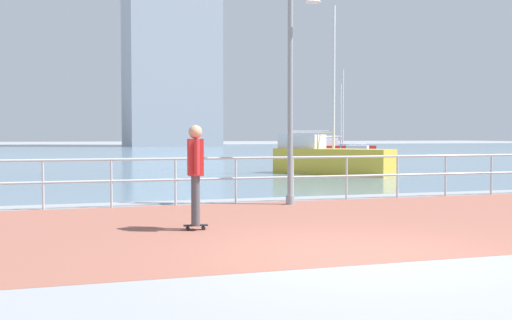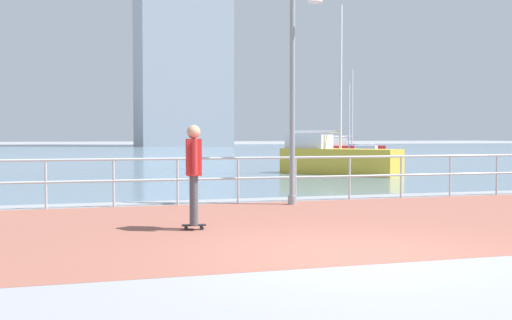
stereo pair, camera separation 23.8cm
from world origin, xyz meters
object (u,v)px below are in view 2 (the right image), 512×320
object	(u,v)px
lamppost	(299,72)
skateboarder	(194,167)
sailboat_blue	(350,151)
sailboat_navy	(351,157)
sailboat_ivory	(336,158)

from	to	relation	value
lamppost	skateboarder	xyz separation A→B (m)	(-2.90, -2.93, -1.94)
skateboarder	sailboat_blue	size ratio (longest dim) A/B	0.30
sailboat_navy	sailboat_blue	xyz separation A→B (m)	(2.96, 6.60, 0.15)
sailboat_blue	sailboat_ivory	world-z (taller)	sailboat_ivory
sailboat_navy	skateboarder	bearing A→B (deg)	-121.12
skateboarder	sailboat_blue	bearing A→B (deg)	60.53
skateboarder	sailboat_ivory	bearing A→B (deg)	57.62
lamppost	sailboat_navy	size ratio (longest dim) A/B	1.25
sailboat_ivory	sailboat_blue	bearing A→B (deg)	63.34
lamppost	skateboarder	bearing A→B (deg)	-134.72
sailboat_blue	lamppost	bearing A→B (deg)	-117.13
skateboarder	sailboat_ivory	distance (m)	15.01
skateboarder	sailboat_blue	distance (m)	30.48
sailboat_navy	sailboat_ivory	distance (m)	8.29
lamppost	sailboat_blue	distance (m)	26.63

